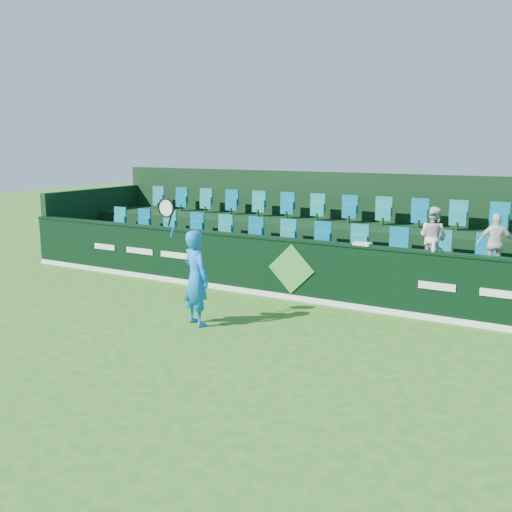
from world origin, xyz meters
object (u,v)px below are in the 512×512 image
Objects in this scene: tennis_player at (196,277)px; drinks_bottle at (434,246)px; spectator_middle at (496,244)px; towel at (362,244)px; spectator_left at (433,237)px.

tennis_player is 11.70× the size of drinks_bottle.
spectator_middle is at bearing 37.69° from tennis_player.
towel is 1.43m from drinks_bottle.
spectator_middle is 1.48m from drinks_bottle.
towel is (2.34, 2.55, 0.45)m from tennis_player.
towel is (-1.17, -1.12, -0.07)m from spectator_left.
drinks_bottle is at bearing 36.77° from spectator_middle.
drinks_bottle is (3.77, 2.55, 0.53)m from tennis_player.
spectator_middle is (1.24, 0.00, -0.04)m from spectator_left.
spectator_left is 6.18× the size of drinks_bottle.
towel is (-2.40, -1.12, -0.03)m from spectator_middle.
tennis_player is at bearing -132.61° from towel.
spectator_middle is at bearing 25.00° from towel.
spectator_left is at bearing -12.26° from spectator_middle.
spectator_left is 1.15m from drinks_bottle.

